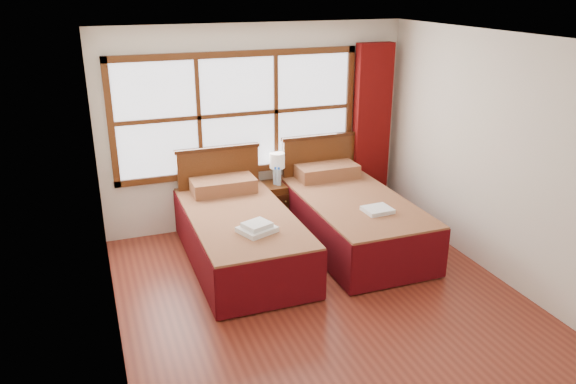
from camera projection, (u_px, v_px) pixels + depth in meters
name	position (u px, v px, depth m)	size (l,w,h in m)	color
floor	(324.00, 302.00, 5.71)	(4.50, 4.50, 0.00)	maroon
ceiling	(331.00, 39.00, 4.80)	(4.50, 4.50, 0.00)	white
wall_back	(256.00, 127.00, 7.23)	(4.00, 4.00, 0.00)	silver
wall_left	(105.00, 210.00, 4.61)	(4.50, 4.50, 0.00)	silver
wall_right	(501.00, 160.00, 5.90)	(4.50, 4.50, 0.00)	silver
window	(238.00, 114.00, 7.05)	(3.16, 0.06, 1.56)	white
curtain	(371.00, 129.00, 7.67)	(0.50, 0.16, 2.30)	#610A09
bed_left	(240.00, 233.00, 6.46)	(1.15, 2.23, 1.12)	#3A1C0C
bed_right	(350.00, 216.00, 6.92)	(1.17, 2.28, 1.15)	#3A1C0C
nightstand	(280.00, 204.00, 7.44)	(0.44, 0.44, 0.59)	#512911
towels_left	(257.00, 228.00, 5.87)	(0.44, 0.41, 0.10)	white
towels_right	(377.00, 210.00, 6.35)	(0.32, 0.28, 0.05)	white
lamp	(277.00, 161.00, 7.32)	(0.20, 0.20, 0.39)	#BF903D
bottle_near	(275.00, 176.00, 7.27)	(0.06, 0.06, 0.23)	#AAC6DB
bottle_far	(279.00, 177.00, 7.23)	(0.06, 0.06, 0.24)	#AAC6DB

